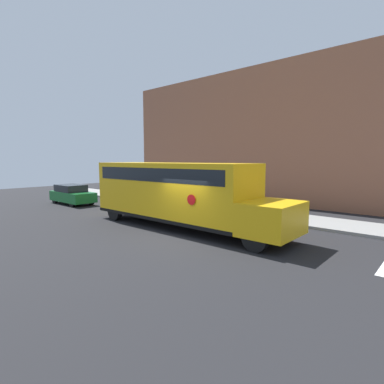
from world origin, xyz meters
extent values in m
plane|color=black|center=(0.00, 0.00, 0.00)|extent=(60.00, 60.00, 0.00)
cube|color=gray|center=(0.00, 6.50, 0.07)|extent=(44.00, 3.00, 0.15)
cube|color=#935B42|center=(0.00, 13.00, 5.16)|extent=(32.00, 4.00, 10.32)
cube|color=yellow|center=(-2.06, 1.15, 1.82)|extent=(9.06, 2.50, 2.73)
cube|color=yellow|center=(3.43, 1.15, 1.09)|extent=(1.93, 2.50, 1.28)
cube|color=black|center=(-2.06, 1.15, 0.53)|extent=(9.06, 2.54, 0.16)
cube|color=black|center=(-2.06, 1.15, 2.63)|extent=(8.33, 2.53, 0.64)
cylinder|color=red|center=(0.43, -0.14, 1.68)|extent=(0.44, 0.02, 0.44)
cylinder|color=black|center=(3.33, 2.23, 0.50)|extent=(1.00, 0.30, 1.00)
cylinder|color=black|center=(3.33, 0.07, 0.50)|extent=(1.00, 0.30, 1.00)
cylinder|color=black|center=(-5.39, 2.23, 0.50)|extent=(1.00, 0.30, 1.00)
cylinder|color=black|center=(-5.39, 0.07, 0.50)|extent=(1.00, 0.30, 1.00)
cube|color=#196B2D|center=(-12.95, 1.49, 0.58)|extent=(4.10, 1.70, 0.71)
cube|color=#1E2328|center=(-13.19, 1.49, 1.19)|extent=(2.30, 1.57, 0.52)
cylinder|color=black|center=(-11.60, 2.22, 0.32)|extent=(0.64, 0.22, 0.64)
cylinder|color=black|center=(-11.60, 0.76, 0.32)|extent=(0.64, 0.22, 0.64)
cylinder|color=black|center=(-14.30, 2.22, 0.32)|extent=(0.64, 0.22, 0.64)
cylinder|color=black|center=(-14.30, 0.76, 0.32)|extent=(0.64, 0.22, 0.64)
camera|label=1|loc=(8.60, -9.40, 3.35)|focal=28.00mm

